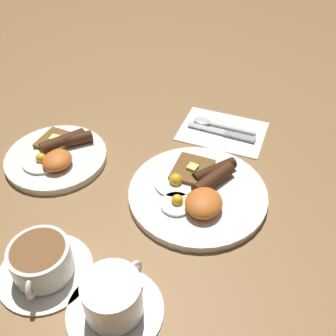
{
  "coord_description": "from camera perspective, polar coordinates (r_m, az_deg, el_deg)",
  "views": [
    {
      "loc": [
        -0.52,
        -0.17,
        0.57
      ],
      "look_at": [
        0.03,
        0.08,
        0.03
      ],
      "focal_mm": 42.0,
      "sensor_mm": 36.0,
      "label": 1
    }
  ],
  "objects": [
    {
      "name": "knife",
      "position": [
        0.94,
        8.27,
        5.03
      ],
      "size": [
        0.02,
        0.16,
        0.01
      ],
      "rotation": [
        0.0,
        0.0,
        1.59
      ],
      "color": "silver",
      "rests_on": "napkin"
    },
    {
      "name": "breakfast_plate_far",
      "position": [
        0.89,
        -15.79,
        1.87
      ],
      "size": [
        0.22,
        0.22,
        0.04
      ],
      "color": "white",
      "rests_on": "ground_plane"
    },
    {
      "name": "breakfast_plate_near",
      "position": [
        0.78,
        4.38,
        -3.43
      ],
      "size": [
        0.28,
        0.28,
        0.05
      ],
      "color": "white",
      "rests_on": "ground_plane"
    },
    {
      "name": "spoon",
      "position": [
        0.97,
        5.97,
        6.56
      ],
      "size": [
        0.03,
        0.16,
        0.01
      ],
      "rotation": [
        0.0,
        0.0,
        1.61
      ],
      "color": "silver",
      "rests_on": "napkin"
    },
    {
      "name": "ground_plane",
      "position": [
        0.79,
        4.3,
        -4.11
      ],
      "size": [
        3.0,
        3.0,
        0.0
      ],
      "primitive_type": "plane",
      "color": "olive"
    },
    {
      "name": "teacup_far",
      "position": [
        0.69,
        -17.8,
        -12.97
      ],
      "size": [
        0.16,
        0.16,
        0.06
      ],
      "color": "white",
      "rests_on": "ground_plane"
    },
    {
      "name": "teacup_near",
      "position": [
        0.62,
        -7.9,
        -18.37
      ],
      "size": [
        0.15,
        0.15,
        0.08
      ],
      "color": "white",
      "rests_on": "ground_plane"
    },
    {
      "name": "napkin",
      "position": [
        0.96,
        7.91,
        5.36
      ],
      "size": [
        0.16,
        0.21,
        0.01
      ],
      "primitive_type": "cube",
      "rotation": [
        0.0,
        0.0,
        0.05
      ],
      "color": "white",
      "rests_on": "ground_plane"
    }
  ]
}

